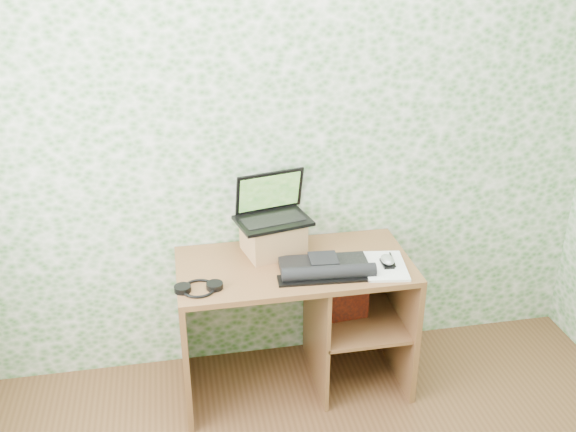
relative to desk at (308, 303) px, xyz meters
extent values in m
plane|color=silver|center=(-0.08, 0.28, 0.82)|extent=(3.50, 0.00, 3.50)
cube|color=brown|center=(-0.08, -0.03, 0.25)|extent=(1.20, 0.60, 0.03)
cube|color=brown|center=(-0.66, -0.03, -0.12)|extent=(0.03, 0.60, 0.72)
cube|color=brown|center=(0.51, -0.03, -0.12)|extent=(0.03, 0.60, 0.72)
cube|color=brown|center=(0.04, -0.03, -0.12)|extent=(0.02, 0.56, 0.72)
cube|color=brown|center=(0.27, -0.03, -0.10)|extent=(0.46, 0.56, 0.02)
cube|color=brown|center=(0.28, 0.26, -0.12)|extent=(0.48, 0.02, 0.72)
cube|color=#956942|center=(-0.16, 0.12, 0.36)|extent=(0.34, 0.30, 0.17)
cube|color=black|center=(-0.16, 0.12, 0.45)|extent=(0.42, 0.33, 0.02)
cube|color=black|center=(-0.16, 0.11, 0.46)|extent=(0.34, 0.21, 0.00)
cube|color=black|center=(-0.16, 0.22, 0.57)|extent=(0.37, 0.14, 0.23)
cube|color=#18541B|center=(-0.16, 0.21, 0.57)|extent=(0.33, 0.12, 0.19)
cube|color=black|center=(0.06, -0.09, 0.29)|extent=(0.45, 0.19, 0.04)
cube|color=black|center=(0.06, -0.09, 0.30)|extent=(0.15, 0.15, 0.06)
cylinder|color=black|center=(0.06, -0.21, 0.30)|extent=(0.47, 0.10, 0.07)
cube|color=black|center=(0.06, -0.21, 0.27)|extent=(0.51, 0.13, 0.01)
torus|color=black|center=(-0.57, -0.19, 0.28)|extent=(0.17, 0.17, 0.01)
cylinder|color=black|center=(-0.65, -0.19, 0.28)|extent=(0.08, 0.08, 0.03)
cylinder|color=black|center=(-0.50, -0.19, 0.28)|extent=(0.08, 0.08, 0.03)
cube|color=white|center=(0.36, -0.15, 0.28)|extent=(0.25, 0.32, 0.01)
ellipsoid|color=#B8B8BA|center=(0.38, -0.15, 0.30)|extent=(0.07, 0.11, 0.03)
cylinder|color=black|center=(0.42, -0.11, 0.29)|extent=(0.03, 0.15, 0.01)
cube|color=maroon|center=(0.19, -0.03, 0.06)|extent=(0.26, 0.10, 0.31)
camera|label=1|loc=(-0.64, -2.83, 1.89)|focal=40.00mm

